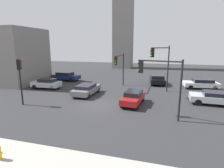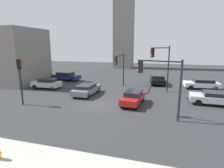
% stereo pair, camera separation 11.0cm
% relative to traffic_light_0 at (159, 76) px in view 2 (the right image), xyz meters
% --- Properties ---
extents(ground_plane, '(93.26, 93.26, 0.00)m').
position_rel_traffic_light_0_xyz_m(ground_plane, '(-5.76, 1.69, -3.53)').
color(ground_plane, '#2D2D30').
extents(traffic_light_0, '(3.55, 1.05, 4.88)m').
position_rel_traffic_light_0_xyz_m(traffic_light_0, '(0.00, 0.00, 0.00)').
color(traffic_light_0, black).
rests_on(traffic_light_0, ground_plane).
extents(traffic_light_1, '(2.19, 3.20, 5.91)m').
position_rel_traffic_light_0_xyz_m(traffic_light_1, '(-0.01, 8.00, 0.67)').
color(traffic_light_1, black).
rests_on(traffic_light_1, ground_plane).
extents(traffic_light_2, '(0.34, 4.51, 4.80)m').
position_rel_traffic_light_0_xyz_m(traffic_light_2, '(-5.49, 9.38, -0.04)').
color(traffic_light_2, black).
rests_on(traffic_light_2, ground_plane).
extents(traffic_light_3, '(0.49, 0.42, 4.60)m').
position_rel_traffic_light_0_xyz_m(traffic_light_3, '(-13.30, -0.31, -0.30)').
color(traffic_light_3, black).
rests_on(traffic_light_3, ground_plane).
extents(car_0, '(4.92, 2.49, 1.44)m').
position_rel_traffic_light_0_xyz_m(car_0, '(-15.88, 12.83, -2.78)').
color(car_0, navy).
rests_on(car_0, ground_plane).
extents(car_1, '(4.03, 1.89, 1.43)m').
position_rel_traffic_light_0_xyz_m(car_1, '(-15.28, 6.49, -2.78)').
color(car_1, '#ADB2B7').
rests_on(car_1, ground_plane).
extents(car_2, '(2.04, 4.24, 1.37)m').
position_rel_traffic_light_0_xyz_m(car_2, '(-2.51, 2.87, -2.79)').
color(car_2, maroon).
rests_on(car_2, ground_plane).
extents(car_3, '(4.81, 2.31, 1.33)m').
position_rel_traffic_light_0_xyz_m(car_3, '(5.54, 5.05, -2.81)').
color(car_3, '#ADB2B7').
rests_on(car_3, ground_plane).
extents(car_4, '(2.08, 4.72, 1.30)m').
position_rel_traffic_light_0_xyz_m(car_4, '(-8.60, 4.98, -2.83)').
color(car_4, slate).
rests_on(car_4, ground_plane).
extents(car_5, '(4.74, 2.55, 1.36)m').
position_rel_traffic_light_0_xyz_m(car_5, '(5.55, 12.41, -2.81)').
color(car_5, silver).
rests_on(car_5, ground_plane).
extents(car_6, '(2.60, 4.78, 1.47)m').
position_rel_traffic_light_0_xyz_m(car_6, '(-0.52, 13.90, -2.75)').
color(car_6, black).
rests_on(car_6, ground_plane).
extents(skyline_tower, '(4.78, 4.78, 34.43)m').
position_rel_traffic_light_0_xyz_m(skyline_tower, '(-10.39, 33.91, 13.68)').
color(skyline_tower, gray).
rests_on(skyline_tower, ground_plane).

